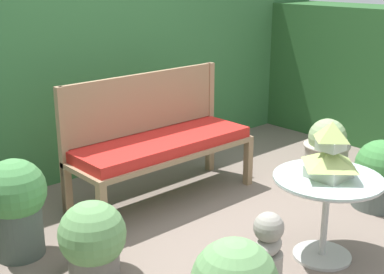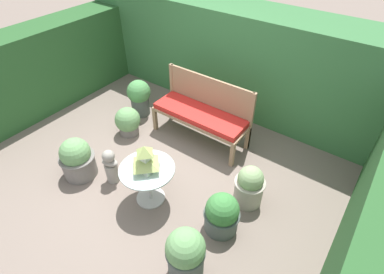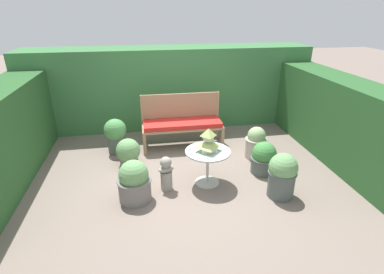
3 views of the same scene
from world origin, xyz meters
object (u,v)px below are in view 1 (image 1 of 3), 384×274
potted_plant_table_far (380,175)px  potted_plant_hedge_corner (93,240)px  patio_table (327,195)px  garden_bench (164,148)px  potted_plant_bench_left (326,153)px  potted_plant_table_near (16,204)px  pagoda_birdhouse (330,154)px  garden_bust (267,257)px

potted_plant_table_far → potted_plant_hedge_corner: 2.35m
patio_table → potted_plant_table_far: bearing=9.8°
garden_bench → potted_plant_bench_left: size_ratio=2.62×
garden_bench → potted_plant_hedge_corner: bearing=-150.6°
potted_plant_table_far → potted_plant_table_near: potted_plant_table_near is taller
garden_bench → potted_plant_table_far: bearing=-46.3°
pagoda_birdhouse → potted_plant_bench_left: (1.08, 0.73, -0.44)m
pagoda_birdhouse → potted_plant_bench_left: 1.38m
patio_table → potted_plant_bench_left: size_ratio=1.17×
potted_plant_table_near → potted_plant_hedge_corner: 0.61m
potted_plant_table_far → potted_plant_hedge_corner: (-2.26, 0.67, -0.03)m
patio_table → potted_plant_table_far: 1.04m
pagoda_birdhouse → potted_plant_table_near: bearing=137.0°
potted_plant_bench_left → pagoda_birdhouse: bearing=-145.8°
pagoda_birdhouse → potted_plant_table_near: pagoda_birdhouse is taller
potted_plant_table_far → potted_plant_table_near: bearing=154.2°
potted_plant_table_far → potted_plant_bench_left: (0.07, 0.56, 0.03)m
potted_plant_bench_left → potted_plant_table_near: bearing=165.8°
patio_table → potted_plant_hedge_corner: 1.52m
patio_table → pagoda_birdhouse: pagoda_birdhouse is taller
potted_plant_table_far → garden_bust: bearing=-171.8°
garden_bench → garden_bust: 1.58m
pagoda_birdhouse → potted_plant_hedge_corner: pagoda_birdhouse is taller
potted_plant_table_far → potted_plant_bench_left: bearing=82.7°
garden_bench → potted_plant_table_near: potted_plant_table_near is taller
patio_table → garden_bust: size_ratio=1.27×
garden_bust → potted_plant_table_far: same height
pagoda_birdhouse → potted_plant_hedge_corner: bearing=146.0°
potted_plant_table_far → potted_plant_table_near: size_ratio=0.82×
potted_plant_table_far → potted_plant_table_near: 2.78m
garden_bench → pagoda_birdhouse: pagoda_birdhouse is taller
garden_bench → pagoda_birdhouse: size_ratio=4.28×
garden_bench → garden_bust: garden_bust is taller
patio_table → potted_plant_table_near: size_ratio=1.04×
pagoda_birdhouse → potted_plant_bench_left: size_ratio=0.61×
patio_table → garden_bust: 0.68m
pagoda_birdhouse → garden_bust: 0.80m
potted_plant_table_near → potted_plant_bench_left: bearing=-14.2°
garden_bench → potted_plant_table_near: 1.30m
pagoda_birdhouse → garden_bust: bearing=-174.3°
garden_bench → potted_plant_table_far: size_ratio=2.84×
pagoda_birdhouse → potted_plant_table_far: pagoda_birdhouse is taller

